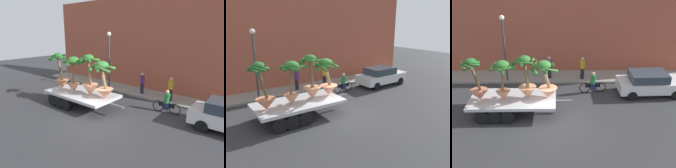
{
  "view_description": "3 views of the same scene",
  "coord_description": "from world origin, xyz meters",
  "views": [
    {
      "loc": [
        7.42,
        -7.58,
        5.03
      ],
      "look_at": [
        -0.34,
        1.81,
        1.76
      ],
      "focal_mm": 31.58,
      "sensor_mm": 36.0,
      "label": 1
    },
    {
      "loc": [
        -7.41,
        -10.57,
        5.56
      ],
      "look_at": [
        0.68,
        1.48,
        1.44
      ],
      "focal_mm": 36.63,
      "sensor_mm": 36.0,
      "label": 2
    },
    {
      "loc": [
        0.53,
        -13.35,
        8.81
      ],
      "look_at": [
        0.63,
        1.06,
        1.86
      ],
      "focal_mm": 44.09,
      "sensor_mm": 36.0,
      "label": 3
    }
  ],
  "objects": [
    {
      "name": "cyclist",
      "position": [
        2.63,
        3.63,
        0.67
      ],
      "size": [
        1.84,
        0.36,
        1.54
      ],
      "color": "black",
      "rests_on": "ground"
    },
    {
      "name": "flatbed_trailer",
      "position": [
        -2.63,
        1.01,
        0.76
      ],
      "size": [
        6.09,
        2.69,
        0.98
      ],
      "color": "#B7BABF",
      "rests_on": "ground"
    },
    {
      "name": "street_lamp",
      "position": [
        -3.56,
        5.3,
        3.23
      ],
      "size": [
        0.36,
        0.36,
        4.83
      ],
      "color": "#383D42",
      "rests_on": "sidewalk"
    },
    {
      "name": "pedestrian_near_gate",
      "position": [
        2.03,
        5.57,
        1.04
      ],
      "size": [
        0.36,
        0.36,
        1.71
      ],
      "color": "black",
      "rests_on": "sidewalk"
    },
    {
      "name": "pedestrian_far_left",
      "position": [
        -0.43,
        5.71,
        1.04
      ],
      "size": [
        0.36,
        0.36,
        1.71
      ],
      "color": "black",
      "rests_on": "sidewalk"
    },
    {
      "name": "potted_palm_rear",
      "position": [
        -4.38,
        0.83,
        2.03
      ],
      "size": [
        1.45,
        1.34,
        2.57
      ],
      "color": "#C17251",
      "rests_on": "flatbed_trailer"
    },
    {
      "name": "potted_palm_middle",
      "position": [
        -1.52,
        0.98,
        2.02
      ],
      "size": [
        1.28,
        1.3,
        2.66
      ],
      "color": "tan",
      "rests_on": "flatbed_trailer"
    },
    {
      "name": "potted_palm_extra",
      "position": [
        -0.4,
        1.07,
        2.11
      ],
      "size": [
        1.66,
        1.68,
        2.33
      ],
      "color": "tan",
      "rests_on": "flatbed_trailer"
    },
    {
      "name": "building_facade",
      "position": [
        0.0,
        7.8,
        3.97
      ],
      "size": [
        24.0,
        1.2,
        7.94
      ],
      "primitive_type": "cube",
      "color": "#9E4C38",
      "rests_on": "ground"
    },
    {
      "name": "potted_palm_front",
      "position": [
        -2.83,
        0.77,
        2.37
      ],
      "size": [
        1.48,
        1.69,
        2.45
      ],
      "color": "tan",
      "rests_on": "flatbed_trailer"
    },
    {
      "name": "sidewalk",
      "position": [
        0.0,
        6.1,
        0.07
      ],
      "size": [
        24.0,
        2.2,
        0.15
      ],
      "primitive_type": "cube",
      "color": "gray",
      "rests_on": "ground"
    },
    {
      "name": "ground_plane",
      "position": [
        0.0,
        0.0,
        0.0
      ],
      "size": [
        60.0,
        60.0,
        0.0
      ],
      "primitive_type": "plane",
      "color": "#2D2D30"
    }
  ]
}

